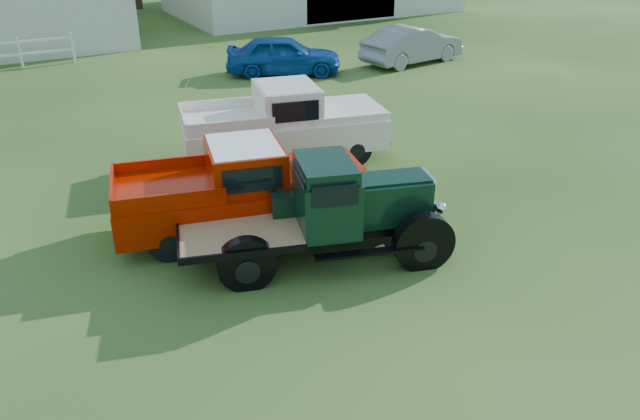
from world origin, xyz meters
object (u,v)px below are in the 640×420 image
misc_car_blue (283,55)px  misc_car_grey (413,45)px  white_pickup (283,124)px  vintage_flatbed (320,210)px  red_pickup (241,188)px

misc_car_blue → misc_car_grey: 5.50m
white_pickup → misc_car_grey: white_pickup is taller
white_pickup → misc_car_grey: 11.71m
vintage_flatbed → misc_car_grey: size_ratio=1.08×
red_pickup → vintage_flatbed: bearing=-50.0°
vintage_flatbed → red_pickup: (-0.85, 1.68, -0.04)m
white_pickup → misc_car_blue: white_pickup is taller
white_pickup → misc_car_grey: bearing=50.0°
vintage_flatbed → misc_car_blue: size_ratio=1.12×
red_pickup → misc_car_blue: bearing=73.4°
red_pickup → misc_car_grey: size_ratio=1.13×
misc_car_grey → red_pickup: bearing=122.2°
white_pickup → misc_car_grey: size_ratio=1.16×
red_pickup → misc_car_blue: (6.27, 11.00, -0.19)m
misc_car_blue → vintage_flatbed: bearing=-177.9°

